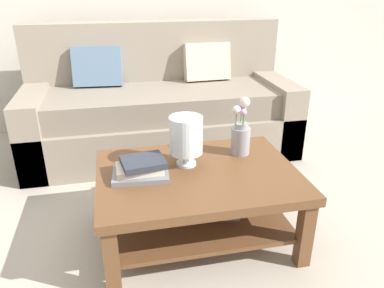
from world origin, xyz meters
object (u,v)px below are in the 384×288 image
Objects in this scene: coffee_table at (198,190)px; flower_pitcher at (241,133)px; couch at (161,109)px; book_stack_main at (141,169)px; glass_hurricane_vase at (186,136)px.

coffee_table is 0.43m from flower_pitcher.
couch reaches higher than book_stack_main.
coffee_table is 3.12× the size of flower_pitcher.
glass_hurricane_vase is at bearing -167.05° from flower_pitcher.
glass_hurricane_vase is at bearing 115.61° from coffee_table.
coffee_table is at bearing -3.41° from book_stack_main.
coffee_table is at bearing -88.78° from couch.
coffee_table is 0.34m from book_stack_main.
book_stack_main is at bearing -102.14° from couch.
glass_hurricane_vase is 0.36m from flower_pitcher.
coffee_table is (0.03, -1.31, -0.05)m from couch.
couch is at bearing 77.86° from book_stack_main.
coffee_table is 0.31m from glass_hurricane_vase.
couch is at bearing 106.07° from flower_pitcher.
flower_pitcher is at bearing -73.93° from couch.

